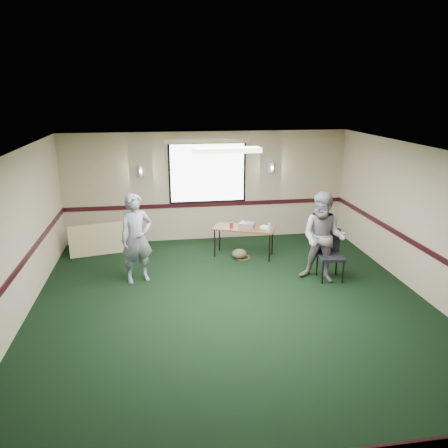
{
  "coord_description": "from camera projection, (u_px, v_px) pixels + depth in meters",
  "views": [
    {
      "loc": [
        -1.21,
        -6.55,
        3.64
      ],
      "look_at": [
        0.0,
        1.3,
        1.2
      ],
      "focal_mm": 35.0,
      "sensor_mm": 36.0,
      "label": 1
    }
  ],
  "objects": [
    {
      "name": "ground",
      "position": [
        236.0,
        313.0,
        7.43
      ],
      "size": [
        8.0,
        8.0,
        0.0
      ],
      "primitive_type": "plane",
      "color": "black",
      "rests_on": "ground"
    },
    {
      "name": "room_shell",
      "position": [
        218.0,
        195.0,
        8.97
      ],
      "size": [
        8.0,
        8.02,
        8.0
      ],
      "color": "tan",
      "rests_on": "ground"
    },
    {
      "name": "folding_table",
      "position": [
        244.0,
        230.0,
        9.83
      ],
      "size": [
        1.46,
        1.03,
        0.68
      ],
      "rotation": [
        0.0,
        0.0,
        -0.4
      ],
      "color": "brown",
      "rests_on": "ground"
    },
    {
      "name": "projector",
      "position": [
        247.0,
        225.0,
        9.83
      ],
      "size": [
        0.41,
        0.38,
        0.11
      ],
      "primitive_type": "cube",
      "rotation": [
        0.0,
        0.0,
        -0.46
      ],
      "color": "gray",
      "rests_on": "folding_table"
    },
    {
      "name": "game_console",
      "position": [
        266.0,
        227.0,
        9.76
      ],
      "size": [
        0.25,
        0.25,
        0.05
      ],
      "primitive_type": "cube",
      "rotation": [
        0.0,
        0.0,
        -0.74
      ],
      "color": "white",
      "rests_on": "folding_table"
    },
    {
      "name": "red_cup",
      "position": [
        231.0,
        225.0,
        9.81
      ],
      "size": [
        0.08,
        0.08,
        0.12
      ],
      "primitive_type": "cylinder",
      "color": "#B00B10",
      "rests_on": "folding_table"
    },
    {
      "name": "water_bottle",
      "position": [
        269.0,
        228.0,
        9.48
      ],
      "size": [
        0.06,
        0.06,
        0.2
      ],
      "primitive_type": "cylinder",
      "color": "#7CB3CC",
      "rests_on": "folding_table"
    },
    {
      "name": "duffel_bag",
      "position": [
        239.0,
        254.0,
        9.81
      ],
      "size": [
        0.37,
        0.31,
        0.23
      ],
      "primitive_type": "ellipsoid",
      "rotation": [
        0.0,
        0.0,
        -0.21
      ],
      "color": "#4D482C",
      "rests_on": "ground"
    },
    {
      "name": "cable_coil",
      "position": [
        242.0,
        257.0,
        9.9
      ],
      "size": [
        0.43,
        0.43,
        0.02
      ],
      "primitive_type": "torus",
      "rotation": [
        0.0,
        0.0,
        -0.28
      ],
      "color": "#C83F19",
      "rests_on": "ground"
    },
    {
      "name": "folded_table",
      "position": [
        101.0,
        239.0,
        10.03
      ],
      "size": [
        1.42,
        0.5,
        0.72
      ],
      "primitive_type": "cube",
      "rotation": [
        -0.21,
        0.0,
        0.21
      ],
      "color": "tan",
      "rests_on": "ground"
    },
    {
      "name": "conference_chair",
      "position": [
        329.0,
        250.0,
        8.71
      ],
      "size": [
        0.52,
        0.54,
        0.99
      ],
      "rotation": [
        0.0,
        0.0,
        -0.08
      ],
      "color": "black",
      "rests_on": "ground"
    },
    {
      "name": "person_left",
      "position": [
        136.0,
        238.0,
        8.46
      ],
      "size": [
        0.75,
        0.62,
        1.77
      ],
      "primitive_type": "imported",
      "rotation": [
        0.0,
        0.0,
        0.35
      ],
      "color": "#3A4E80",
      "rests_on": "ground"
    },
    {
      "name": "person_right",
      "position": [
        323.0,
        238.0,
        8.48
      ],
      "size": [
        1.1,
        1.04,
        1.79
      ],
      "primitive_type": "imported",
      "rotation": [
        0.0,
        0.0,
        -0.58
      ],
      "color": "#7180B0",
      "rests_on": "ground"
    }
  ]
}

